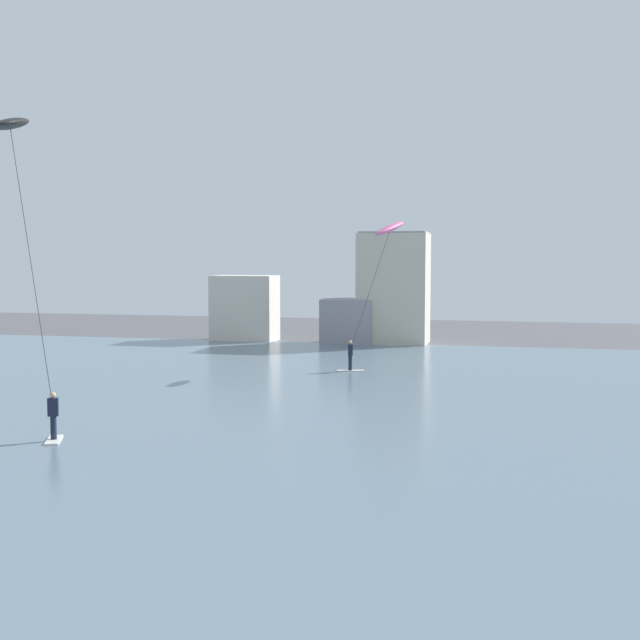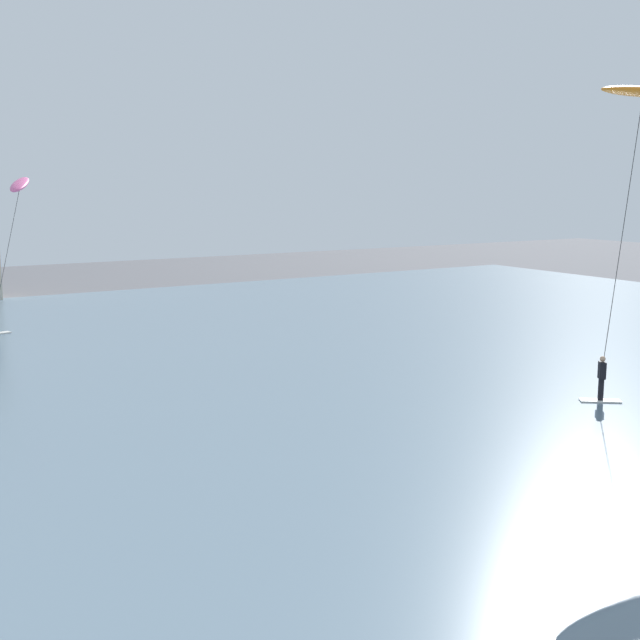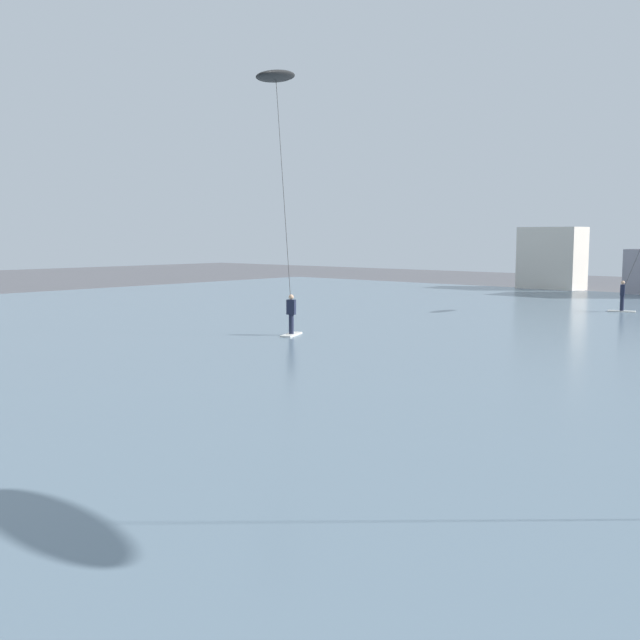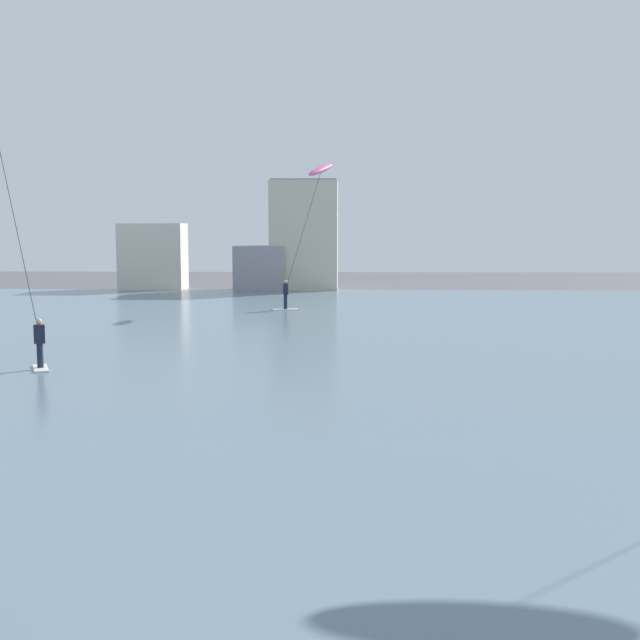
{
  "view_description": "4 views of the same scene",
  "coord_description": "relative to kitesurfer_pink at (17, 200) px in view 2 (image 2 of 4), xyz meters",
  "views": [
    {
      "loc": [
        2.97,
        0.12,
        6.28
      ],
      "look_at": [
        -1.0,
        17.37,
        4.88
      ],
      "focal_mm": 46.64,
      "sensor_mm": 36.0,
      "label": 1
    },
    {
      "loc": [
        -12.13,
        -0.47,
        7.72
      ],
      "look_at": [
        -1.39,
        17.3,
        4.22
      ],
      "focal_mm": 45.45,
      "sensor_mm": 36.0,
      "label": 2
    },
    {
      "loc": [
        9.04,
        3.03,
        4.06
      ],
      "look_at": [
        -1.62,
        15.0,
        2.27
      ],
      "focal_mm": 42.09,
      "sensor_mm": 36.0,
      "label": 3
    },
    {
      "loc": [
        -1.89,
        -1.14,
        4.75
      ],
      "look_at": [
        -2.48,
        16.21,
        2.72
      ],
      "focal_mm": 46.26,
      "sensor_mm": 36.0,
      "label": 4
    }
  ],
  "objects": [
    {
      "name": "kitesurfer_pink",
      "position": [
        0.0,
        0.0,
        0.0
      ],
      "size": [
        3.54,
        3.36,
        8.21
      ],
      "color": "silver",
      "rests_on": "water_bay"
    },
    {
      "name": "kitesurfer_orange",
      "position": [
        15.99,
        -25.77,
        3.3
      ],
      "size": [
        4.42,
        1.7,
        10.99
      ],
      "color": "silver",
      "rests_on": "water_bay"
    },
    {
      "name": "water_bay",
      "position": [
        3.6,
        -13.38,
        -6.86
      ],
      "size": [
        84.0,
        52.0,
        0.1
      ],
      "primitive_type": "cube",
      "color": "slate",
      "rests_on": "ground"
    }
  ]
}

